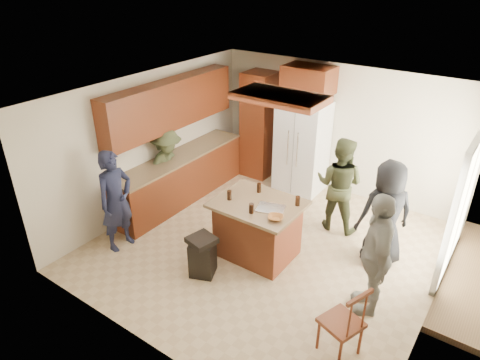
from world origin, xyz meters
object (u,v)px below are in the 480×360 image
Objects in this scene: person_behind_left at (339,185)px; person_counter at (168,168)px; person_front_left at (116,201)px; person_behind_right at (385,214)px; trash_bin at (203,255)px; kitchen_island at (258,228)px; spindle_chair at (343,324)px; person_side_right at (375,254)px; refrigerator at (302,147)px.

person_counter is (-2.87, -1.08, -0.07)m from person_behind_left.
person_front_left is 1.00× the size of person_behind_right.
trash_bin is at bearing -125.98° from person_counter.
person_front_left is 2.23m from kitchen_island.
kitchen_island is at bearing -58.96° from person_front_left.
person_side_right is at bearing 90.13° from spindle_chair.
person_behind_left is at bearing -44.22° from person_front_left.
person_counter is 2.40× the size of trash_bin.
person_counter is 2.20m from trash_bin.
refrigerator reaches higher than person_behind_right.
trash_bin is at bearing 0.67° from person_behind_right.
person_side_right is at bearing 60.59° from person_behind_right.
kitchen_island is 2.03× the size of trash_bin.
kitchen_island is (-0.68, -1.43, -0.35)m from person_behind_left.
refrigerator is at bearing 124.53° from spindle_chair.
kitchen_island is at bearing -10.97° from person_behind_right.
spindle_chair is (4.02, -1.40, -0.30)m from person_counter.
person_front_left is at bearing 39.24° from person_behind_left.
person_behind_right reaches higher than person_front_left.
person_behind_left is 1.29× the size of kitchen_island.
person_counter is (-3.80, -0.59, -0.08)m from person_behind_right.
person_side_right is 0.96× the size of refrigerator.
person_behind_right is at bearing 30.17° from kitchen_island.
person_behind_right is at bearing -83.14° from person_counter.
person_side_right is 4.05m from person_counter.
refrigerator is (-2.34, 2.49, 0.04)m from person_side_right.
person_front_left is 0.92× the size of refrigerator.
person_side_right reaches higher than person_front_left.
trash_bin is at bearing -80.19° from person_front_left.
person_front_left reaches higher than kitchen_island.
trash_bin is (1.79, -1.21, -0.44)m from person_counter.
kitchen_island is 1.29× the size of spindle_chair.
person_side_right is 1.00m from spindle_chair.
person_front_left is 1.44m from person_counter.
person_behind_right is 2.75m from trash_bin.
person_front_left is at bearing -171.62° from person_counter.
person_side_right is 1.73× the size of spindle_chair.
kitchen_island is 2.12m from spindle_chair.
person_behind_left is 1.51m from refrigerator.
person_side_right is (0.22, -1.07, 0.03)m from person_behind_right.
person_behind_right is at bearing 41.81° from trash_bin.
refrigerator is at bearing -161.50° from person_side_right.
spindle_chair is (2.34, -3.41, -0.45)m from refrigerator.
person_front_left is 3.78m from spindle_chair.
person_behind_left is at bearing -71.30° from person_counter.
person_behind_left is at bearing -68.88° from person_behind_right.
trash_bin is 2.25m from spindle_chair.
refrigerator reaches higher than trash_bin.
person_counter is 2.23m from kitchen_island.
spindle_chair is at bearing -87.73° from person_front_left.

